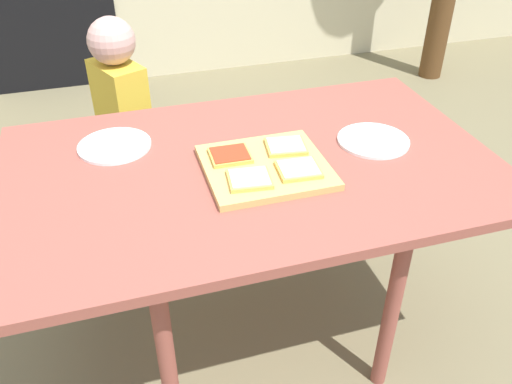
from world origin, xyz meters
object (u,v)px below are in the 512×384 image
object	(u,v)px
dining_table	(252,181)
plate_white_right	(373,140)
pizza_slice_near_right	(298,169)
pizza_slice_far_right	(286,146)
cutting_board	(266,167)
pizza_slice_far_left	(230,155)
child_left	(123,115)
plate_white_left	(115,146)
pizza_slice_near_left	(249,179)

from	to	relation	value
dining_table	plate_white_right	xyz separation A→B (m)	(0.41, 0.01, 0.07)
pizza_slice_near_right	plate_white_right	xyz separation A→B (m)	(0.30, 0.13, -0.02)
dining_table	pizza_slice_near_right	xyz separation A→B (m)	(0.11, -0.11, 0.09)
pizza_slice_far_right	pizza_slice_near_right	bearing A→B (deg)	-93.77
cutting_board	pizza_slice_far_left	xyz separation A→B (m)	(-0.09, 0.07, 0.02)
pizza_slice_far_right	plate_white_right	xyz separation A→B (m)	(0.29, -0.01, -0.02)
plate_white_right	dining_table	bearing A→B (deg)	-178.32
pizza_slice_near_right	dining_table	bearing A→B (deg)	132.82
plate_white_right	child_left	distance (m)	1.06
pizza_slice_far_left	pizza_slice_near_right	distance (m)	0.21
cutting_board	child_left	size ratio (longest dim) A/B	0.36
pizza_slice_near_right	plate_white_left	bearing A→B (deg)	146.06
pizza_slice_far_right	pizza_slice_far_left	bearing A→B (deg)	-179.08
pizza_slice_near_right	plate_white_left	size ratio (longest dim) A/B	0.55
cutting_board	plate_white_right	size ratio (longest dim) A/B	1.55
plate_white_right	pizza_slice_near_right	bearing A→B (deg)	-157.35
pizza_slice_near_right	child_left	world-z (taller)	child_left
pizza_slice_far_right	plate_white_left	world-z (taller)	pizza_slice_far_right
pizza_slice_far_right	plate_white_right	bearing A→B (deg)	-1.54
pizza_slice_far_left	pizza_slice_far_right	distance (m)	0.18
dining_table	cutting_board	distance (m)	0.09
plate_white_left	plate_white_right	bearing A→B (deg)	-14.41
pizza_slice_far_right	child_left	bearing A→B (deg)	121.30
cutting_board	child_left	xyz separation A→B (m)	(-0.36, 0.80, -0.17)
plate_white_left	child_left	world-z (taller)	child_left
pizza_slice_near_left	plate_white_right	xyz separation A→B (m)	(0.45, 0.13, -0.02)
cutting_board	plate_white_right	world-z (taller)	cutting_board
pizza_slice_near_left	plate_white_right	bearing A→B (deg)	16.60
pizza_slice_far_left	pizza_slice_near_right	bearing A→B (deg)	-38.20
dining_table	pizza_slice_near_left	xyz separation A→B (m)	(-0.04, -0.12, 0.09)
cutting_board	pizza_slice_near_left	bearing A→B (deg)	-133.91
cutting_board	pizza_slice_far_left	distance (m)	0.11
dining_table	plate_white_right	bearing A→B (deg)	1.68
pizza_slice_near_right	pizza_slice_far_right	bearing A→B (deg)	86.23
pizza_slice_far_left	plate_white_right	size ratio (longest dim) A/B	0.53
pizza_slice_far_left	pizza_slice_near_right	size ratio (longest dim) A/B	0.96
pizza_slice_near_left	plate_white_left	distance (m)	0.48
cutting_board	plate_white_right	distance (m)	0.39
pizza_slice_far_left	child_left	xyz separation A→B (m)	(-0.27, 0.74, -0.18)
pizza_slice_far_left	pizza_slice_near_right	xyz separation A→B (m)	(0.17, -0.13, 0.00)
plate_white_right	plate_white_left	distance (m)	0.82
pizza_slice_near_right	plate_white_left	distance (m)	0.59
pizza_slice_near_left	pizza_slice_far_right	xyz separation A→B (m)	(0.16, 0.14, 0.00)
pizza_slice_far_left	plate_white_left	world-z (taller)	pizza_slice_far_left
pizza_slice_near_left	child_left	distance (m)	0.94
dining_table	pizza_slice_near_right	world-z (taller)	pizza_slice_near_right
cutting_board	child_left	world-z (taller)	child_left
dining_table	cutting_board	bearing A→B (deg)	-60.24
pizza_slice_near_right	plate_white_right	world-z (taller)	pizza_slice_near_right
dining_table	pizza_slice_far_right	world-z (taller)	pizza_slice_far_right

